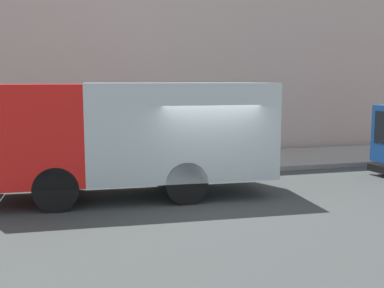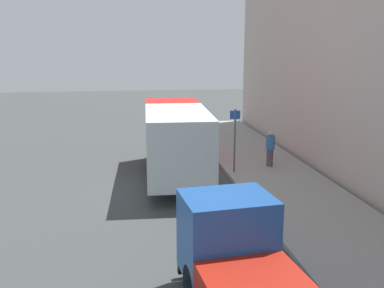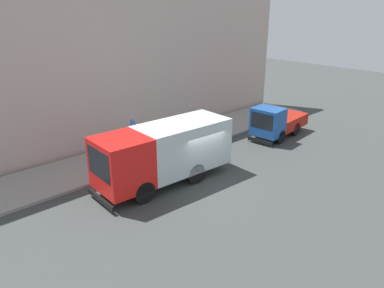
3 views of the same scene
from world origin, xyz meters
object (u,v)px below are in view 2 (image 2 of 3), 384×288
(large_utility_truck, at_px, (175,138))
(pedestrian_walking, at_px, (270,148))
(street_sign_post, at_px, (235,135))
(small_flatbed_truck, at_px, (245,274))

(large_utility_truck, height_order, pedestrian_walking, large_utility_truck)
(pedestrian_walking, bearing_deg, street_sign_post, 55.39)
(large_utility_truck, distance_m, pedestrian_walking, 4.53)
(large_utility_truck, height_order, small_flatbed_truck, large_utility_truck)
(pedestrian_walking, bearing_deg, small_flatbed_truck, 103.70)
(large_utility_truck, height_order, street_sign_post, large_utility_truck)
(street_sign_post, bearing_deg, small_flatbed_truck, -102.67)
(large_utility_truck, distance_m, street_sign_post, 2.56)
(pedestrian_walking, bearing_deg, large_utility_truck, 44.65)
(small_flatbed_truck, bearing_deg, pedestrian_walking, 63.38)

